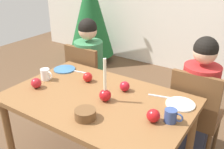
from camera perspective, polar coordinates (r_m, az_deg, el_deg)
dining_table at (r=2.00m, az=-3.20°, el=-7.30°), size 1.40×0.90×0.75m
chair_left at (r=2.82m, az=-5.42°, el=-0.99°), size 0.40×0.40×0.90m
chair_right at (r=2.34m, az=17.99°, el=-7.86°), size 0.40×0.40×0.90m
person_left_child at (r=2.81m, az=-5.05°, el=0.30°), size 0.30×0.30×1.17m
person_right_child at (r=2.34m, az=18.40°, el=-6.29°), size 0.30×0.30×1.17m
christmas_tree at (r=4.49m, az=-4.83°, el=13.30°), size 0.79×0.79×1.64m
candle_centerpiece at (r=1.88m, az=-1.63°, el=-4.09°), size 0.09×0.09×0.34m
plate_left at (r=2.47m, az=-10.54°, el=1.17°), size 0.20×0.20×0.01m
plate_right at (r=1.93m, az=14.98°, el=-6.40°), size 0.21×0.21×0.01m
mug_left at (r=2.29m, az=-14.57°, el=0.02°), size 0.12×0.08×0.10m
mug_right at (r=1.71m, az=13.03°, el=-8.95°), size 0.12×0.08×0.09m
fork_left at (r=2.39m, az=-7.02°, el=0.54°), size 0.18×0.04×0.01m
fork_right at (r=2.00m, az=10.64°, el=-4.81°), size 0.18×0.06×0.01m
bowl_walnuts at (r=1.71m, az=-5.96°, el=-8.78°), size 0.14×0.14×0.07m
apple_near_candle at (r=1.69m, az=9.18°, el=-9.03°), size 0.09×0.09×0.09m
apple_by_left_plate at (r=2.17m, az=-16.53°, el=-1.84°), size 0.08×0.08×0.08m
apple_by_right_mug at (r=2.20m, az=-5.45°, el=-0.58°), size 0.08×0.08×0.08m
apple_far_edge at (r=2.04m, az=2.85°, el=-2.64°), size 0.08×0.08×0.08m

